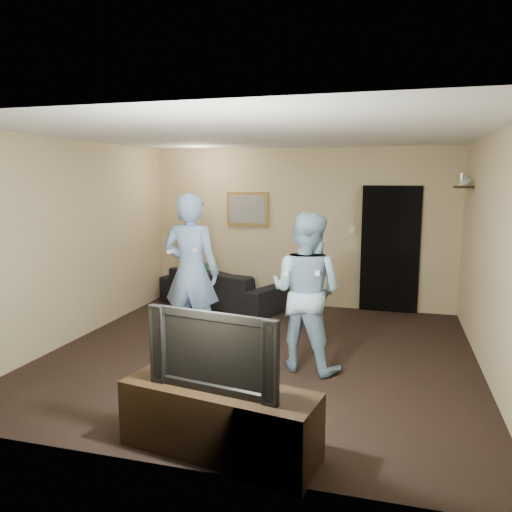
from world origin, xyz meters
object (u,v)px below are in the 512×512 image
(television, at_px, (218,348))
(wii_player_right, at_px, (306,292))
(sofa, at_px, (222,288))
(tv_console, at_px, (219,421))
(wii_player_left, at_px, (191,272))

(television, height_order, wii_player_right, wii_player_right)
(sofa, relative_size, television, 2.01)
(tv_console, xyz_separation_m, wii_player_left, (-1.14, 2.19, 0.72))
(tv_console, relative_size, television, 1.44)
(sofa, bearing_deg, wii_player_right, 149.45)
(television, height_order, wii_player_left, wii_player_left)
(sofa, bearing_deg, television, 131.03)
(tv_console, bearing_deg, sofa, 119.00)
(television, relative_size, wii_player_right, 0.61)
(television, bearing_deg, wii_player_left, 127.39)
(wii_player_left, relative_size, wii_player_right, 1.11)
(tv_console, height_order, television, television)
(tv_console, distance_m, wii_player_right, 2.03)
(television, distance_m, wii_player_right, 1.94)
(tv_console, distance_m, wii_player_left, 2.57)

